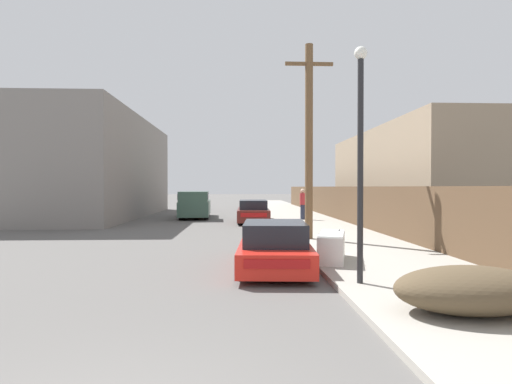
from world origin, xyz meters
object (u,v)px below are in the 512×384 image
Objects in this scene: utility_pole at (309,139)px; pickup_truck at (195,205)px; discarded_fridge at (332,246)px; parked_sports_car_red at (275,247)px; street_lamp at (360,146)px; pedestrian at (303,204)px; brush_pile at (470,290)px; car_parked_mid at (253,212)px.

pickup_truck is at bearing 115.63° from utility_pole.
parked_sports_car_red is at bearing -148.43° from discarded_fridge.
parked_sports_car_red reaches higher than discarded_fridge.
utility_pole is 7.01m from street_lamp.
pedestrian is at bearing 155.36° from pickup_truck.
parked_sports_car_red is 1.78× the size of brush_pile.
parked_sports_car_red is at bearing 100.28° from pickup_truck.
discarded_fridge is 0.26× the size of utility_pole.
street_lamp is 2.02× the size of brush_pile.
car_parked_mid is at bearing 133.88° from pickup_truck.
utility_pole reaches higher than pedestrian.
discarded_fridge is 0.45× the size of car_parked_mid.
pickup_truck is 2.27× the size of brush_pile.
pickup_truck reaches higher than parked_sports_car_red.
car_parked_mid is 3.13m from pedestrian.
car_parked_mid is at bearing 113.40° from discarded_fridge.
discarded_fridge is 0.81× the size of brush_pile.
street_lamp is at bearing -74.26° from discarded_fridge.
brush_pile is (2.66, -4.02, -0.07)m from parked_sports_car_red.
discarded_fridge is 0.46× the size of parked_sports_car_red.
utility_pole reaches higher than discarded_fridge.
pickup_truck is 2.94× the size of pedestrian.
discarded_fridge is 3.45m from street_lamp.
discarded_fridge is 5.60m from utility_pole.
pedestrian is (6.70, -2.70, 0.19)m from pickup_truck.
pedestrian is (0.27, 17.67, 0.59)m from brush_pile.
discarded_fridge is 12.51m from car_parked_mid.
car_parked_mid is 0.89× the size of street_lamp.
street_lamp is at bearing -49.13° from parked_sports_car_red.
car_parked_mid is at bearing 102.71° from utility_pole.
pickup_truck is 13.07m from utility_pole.
utility_pole is at bearing 88.42° from street_lamp.
parked_sports_car_red is 13.97m from pedestrian.
discarded_fridge is at bearing -92.33° from utility_pole.
street_lamp reaches higher than brush_pile.
utility_pole reaches higher than brush_pile.
pedestrian is (2.93, 13.65, 0.52)m from parked_sports_car_red.
street_lamp is (1.60, -14.89, 2.26)m from car_parked_mid.
pedestrian is (1.19, 8.77, -2.80)m from utility_pole.
pedestrian is at bearing 16.50° from car_parked_mid.
car_parked_mid is 1.79× the size of brush_pile.
street_lamp is (-0.19, -6.94, -0.99)m from utility_pole.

